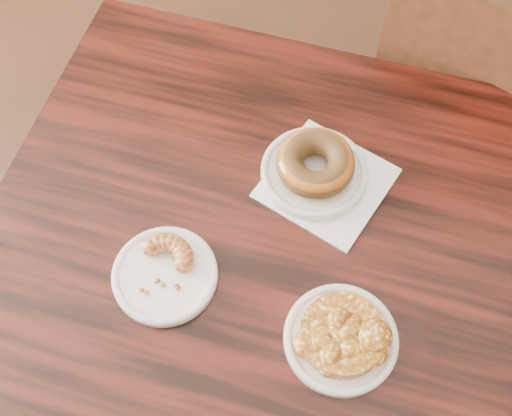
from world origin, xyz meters
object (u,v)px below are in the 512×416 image
(glazed_donut, at_px, (315,163))
(apple_fritter, at_px, (343,333))
(cruller_fragment, at_px, (163,270))
(chair_far, at_px, (489,111))
(cafe_table, at_px, (265,347))

(glazed_donut, xyz_separation_m, apple_fritter, (0.10, -0.24, -0.01))
(apple_fritter, height_order, cruller_fragment, apple_fritter)
(glazed_donut, height_order, apple_fritter, glazed_donut)
(chair_far, relative_size, apple_fritter, 5.82)
(cruller_fragment, bearing_deg, apple_fritter, -3.17)
(chair_far, bearing_deg, cafe_table, 81.87)
(chair_far, distance_m, apple_fritter, 0.81)
(chair_far, bearing_deg, glazed_donut, 75.50)
(apple_fritter, bearing_deg, glazed_donut, 113.06)
(cafe_table, height_order, glazed_donut, glazed_donut)
(chair_far, distance_m, cruller_fragment, 0.89)
(cafe_table, bearing_deg, glazed_donut, 82.37)
(glazed_donut, bearing_deg, cruller_fragment, -124.72)
(glazed_donut, bearing_deg, chair_far, 56.72)
(glazed_donut, height_order, cruller_fragment, glazed_donut)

